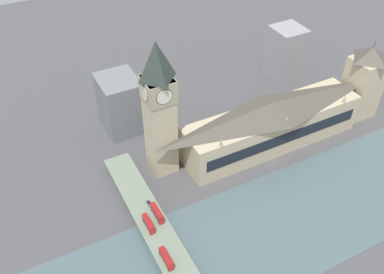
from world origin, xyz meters
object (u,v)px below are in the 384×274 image
double_decker_bus_mid (157,213)px  car_southbound_mid (149,203)px  clock_tower (159,108)px  victoria_tower (363,81)px  double_decker_bus_rear (148,223)px  parliament_hall (272,124)px  double_decker_bus_lead (166,258)px  road_bridge (176,266)px

double_decker_bus_mid → car_southbound_mid: double_decker_bus_mid is taller
clock_tower → car_southbound_mid: size_ratio=18.62×
victoria_tower → double_decker_bus_rear: (-27.98, 157.74, -15.82)m
clock_tower → victoria_tower: size_ratio=1.53×
double_decker_bus_mid → car_southbound_mid: size_ratio=2.63×
parliament_hall → double_decker_bus_mid: bearing=106.0°
victoria_tower → double_decker_bus_lead: size_ratio=4.78×
parliament_hall → double_decker_bus_lead: size_ratio=10.08×
clock_tower → road_bridge: (-63.14, 22.06, -37.54)m
double_decker_bus_lead → car_southbound_mid: (34.30, -6.11, -1.90)m
road_bridge → double_decker_bus_rear: size_ratio=15.52×
victoria_tower → double_decker_bus_mid: bearing=99.0°
double_decker_bus_lead → victoria_tower: bearing=-72.8°
parliament_hall → double_decker_bus_lead: 103.20m
road_bridge → double_decker_bus_lead: bearing=44.2°
double_decker_bus_lead → double_decker_bus_rear: 21.06m
victoria_tower → double_decker_bus_rear: bearing=100.1°
double_decker_bus_lead → road_bridge: bearing=-135.8°
clock_tower → double_decker_bus_rear: bearing=147.4°
double_decker_bus_mid → double_decker_bus_lead: bearing=165.1°
victoria_tower → car_southbound_mid: (-14.74, 152.05, -17.86)m
clock_tower → double_decker_bus_mid: clock_tower is taller
parliament_hall → double_decker_bus_rear: (-27.93, 90.11, -7.30)m
double_decker_bus_mid → car_southbound_mid: 9.57m
parliament_hall → double_decker_bus_lead: bearing=118.4°
clock_tower → double_decker_bus_mid: bearing=151.9°
parliament_hall → road_bridge: parliament_hall is taller
double_decker_bus_mid → car_southbound_mid: bearing=3.3°
double_decker_bus_lead → double_decker_bus_rear: double_decker_bus_rear is taller
clock_tower → road_bridge: clock_tower is taller
clock_tower → car_southbound_mid: (-25.57, 19.13, -35.90)m
double_decker_bus_mid → double_decker_bus_rear: bearing=122.3°
parliament_hall → victoria_tower: (0.05, -67.63, 8.52)m
parliament_hall → double_decker_bus_mid: 87.55m
double_decker_bus_lead → double_decker_bus_mid: double_decker_bus_mid is taller
road_bridge → double_decker_bus_mid: bearing=-7.0°
double_decker_bus_rear → car_southbound_mid: 14.56m
clock_tower → double_decker_bus_lead: (-59.87, 25.24, -34.00)m
clock_tower → double_decker_bus_rear: size_ratio=7.82×
parliament_hall → victoria_tower: 68.17m
double_decker_bus_lead → double_decker_bus_mid: 25.85m
double_decker_bus_lead → car_southbound_mid: bearing=-10.1°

